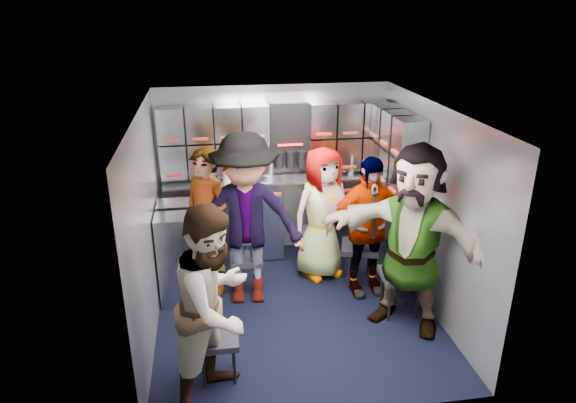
{
  "coord_description": "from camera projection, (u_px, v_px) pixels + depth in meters",
  "views": [
    {
      "loc": [
        -0.8,
        -4.51,
        3.04
      ],
      "look_at": [
        -0.01,
        0.35,
        1.08
      ],
      "focal_mm": 32.0,
      "sensor_mm": 36.0,
      "label": 1
    }
  ],
  "objects": [
    {
      "name": "wall_back",
      "position": [
        274.0,
        170.0,
        6.36
      ],
      "size": [
        2.8,
        0.04,
        2.1
      ],
      "primitive_type": "cube",
      "color": "#959BA3",
      "rests_on": "ground"
    },
    {
      "name": "jump_seat_mid_left",
      "position": [
        246.0,
        261.0,
        5.61
      ],
      "size": [
        0.35,
        0.33,
        0.41
      ],
      "rotation": [
        0.0,
        0.0,
        -0.01
      ],
      "color": "black",
      "rests_on": "ground"
    },
    {
      "name": "attendant_arc_e",
      "position": [
        412.0,
        239.0,
        4.82
      ],
      "size": [
        1.66,
        1.55,
        1.86
      ],
      "primitive_type": "imported",
      "rotation": [
        0.0,
        0.0,
        -0.72
      ],
      "color": "black",
      "rests_on": "ground"
    },
    {
      "name": "floor",
      "position": [
        295.0,
        310.0,
        5.38
      ],
      "size": [
        3.0,
        3.0,
        0.0
      ],
      "primitive_type": "plane",
      "color": "black",
      "rests_on": "ground"
    },
    {
      "name": "attendant_arc_c",
      "position": [
        322.0,
        214.0,
        5.8
      ],
      "size": [
        0.87,
        0.72,
        1.54
      ],
      "primitive_type": "imported",
      "rotation": [
        0.0,
        0.0,
        0.34
      ],
      "color": "black",
      "rests_on": "ground"
    },
    {
      "name": "coffee_niche",
      "position": [
        290.0,
        139.0,
        6.15
      ],
      "size": [
        0.46,
        0.16,
        0.84
      ],
      "primitive_type": null,
      "color": "black",
      "rests_on": "wall_back"
    },
    {
      "name": "ceiling",
      "position": [
        296.0,
        111.0,
        4.6
      ],
      "size": [
        2.8,
        3.0,
        0.02
      ],
      "primitive_type": "cube",
      "color": "silver",
      "rests_on": "wall_back"
    },
    {
      "name": "locker_bank_back",
      "position": [
        276.0,
        139.0,
        6.06
      ],
      "size": [
        2.68,
        0.28,
        0.82
      ],
      "primitive_type": "cube",
      "color": "#9499A2",
      "rests_on": "wall_back"
    },
    {
      "name": "jump_seat_near_left",
      "position": [
        218.0,
        342.0,
        4.29
      ],
      "size": [
        0.35,
        0.33,
        0.41
      ],
      "rotation": [
        0.0,
        0.0,
        -0.01
      ],
      "color": "black",
      "rests_on": "ground"
    },
    {
      "name": "cup_left",
      "position": [
        227.0,
        177.0,
        6.02
      ],
      "size": [
        0.08,
        0.08,
        0.1
      ],
      "primitive_type": "cylinder",
      "color": "tan",
      "rests_on": "counter"
    },
    {
      "name": "bottle_left",
      "position": [
        270.0,
        168.0,
        6.07
      ],
      "size": [
        0.06,
        0.06,
        0.28
      ],
      "primitive_type": "cylinder",
      "color": "white",
      "rests_on": "counter"
    },
    {
      "name": "locker_bank_right",
      "position": [
        396.0,
        149.0,
        5.65
      ],
      "size": [
        0.28,
        1.0,
        0.82
      ],
      "primitive_type": "cube",
      "color": "#9499A2",
      "rests_on": "wall_right"
    },
    {
      "name": "wall_left",
      "position": [
        147.0,
        227.0,
        4.78
      ],
      "size": [
        0.04,
        3.0,
        2.1
      ],
      "primitive_type": "cube",
      "color": "#959BA3",
      "rests_on": "ground"
    },
    {
      "name": "attendant_arc_d",
      "position": [
        366.0,
        227.0,
        5.44
      ],
      "size": [
        0.95,
        0.49,
        1.55
      ],
      "primitive_type": "imported",
      "rotation": [
        0.0,
        0.0,
        0.12
      ],
      "color": "black",
      "rests_on": "ground"
    },
    {
      "name": "bottle_right",
      "position": [
        351.0,
        165.0,
        6.22
      ],
      "size": [
        0.07,
        0.07,
        0.25
      ],
      "primitive_type": "cylinder",
      "color": "white",
      "rests_on": "counter"
    },
    {
      "name": "jump_seat_center",
      "position": [
        318.0,
        236.0,
        6.1
      ],
      "size": [
        0.47,
        0.46,
        0.46
      ],
      "rotation": [
        0.0,
        0.0,
        -0.26
      ],
      "color": "black",
      "rests_on": "ground"
    },
    {
      "name": "wall_right",
      "position": [
        431.0,
        209.0,
        5.2
      ],
      "size": [
        0.04,
        3.0,
        2.1
      ],
      "primitive_type": "cube",
      "color": "#959BA3",
      "rests_on": "ground"
    },
    {
      "name": "red_latch_strip",
      "position": [
        279.0,
        195.0,
        6.05
      ],
      "size": [
        2.6,
        0.02,
        0.03
      ],
      "primitive_type": "cube",
      "color": "maroon",
      "rests_on": "cart_bank_back"
    },
    {
      "name": "cart_bank_left",
      "position": [
        177.0,
        251.0,
        5.53
      ],
      "size": [
        0.38,
        0.76,
        0.99
      ],
      "primitive_type": "cube",
      "color": "#9499A2",
      "rests_on": "ground"
    },
    {
      "name": "cart_bank_back",
      "position": [
        277.0,
        218.0,
        6.38
      ],
      "size": [
        2.68,
        0.38,
        0.99
      ],
      "primitive_type": "cube",
      "color": "#9499A2",
      "rests_on": "ground"
    },
    {
      "name": "attendant_standing",
      "position": [
        207.0,
        223.0,
        5.44
      ],
      "size": [
        0.7,
        0.7,
        1.64
      ],
      "primitive_type": "imported",
      "rotation": [
        0.0,
        0.0,
        -0.78
      ],
      "color": "black",
      "rests_on": "ground"
    },
    {
      "name": "bottle_mid",
      "position": [
        224.0,
        171.0,
        5.99
      ],
      "size": [
        0.07,
        0.07,
        0.27
      ],
      "primitive_type": "cylinder",
      "color": "white",
      "rests_on": "counter"
    },
    {
      "name": "jump_seat_near_right",
      "position": [
        401.0,
        277.0,
        5.18
      ],
      "size": [
        0.41,
        0.39,
        0.47
      ],
      "rotation": [
        0.0,
        0.0,
        -0.04
      ],
      "color": "black",
      "rests_on": "ground"
    },
    {
      "name": "attendant_arc_a",
      "position": [
        215.0,
        305.0,
        3.95
      ],
      "size": [
        0.98,
        1.03,
        1.67
      ],
      "primitive_type": "imported",
      "rotation": [
        0.0,
        0.0,
        0.97
      ],
      "color": "black",
      "rests_on": "ground"
    },
    {
      "name": "right_cabinet",
      "position": [
        392.0,
        234.0,
        5.93
      ],
      "size": [
        0.28,
        1.2,
        1.0
      ],
      "primitive_type": "cube",
      "color": "#9499A2",
      "rests_on": "ground"
    },
    {
      "name": "cup_right",
      "position": [
        378.0,
        170.0,
        6.29
      ],
      "size": [
        0.09,
        0.09,
        0.1
      ],
      "primitive_type": "cylinder",
      "color": "tan",
      "rests_on": "counter"
    },
    {
      "name": "counter",
      "position": [
        277.0,
        178.0,
        6.18
      ],
      "size": [
        2.68,
        0.42,
        0.03
      ],
      "primitive_type": "cube",
      "color": "#B5B7BD",
      "rests_on": "cart_bank_back"
    },
    {
      "name": "jump_seat_mid_right",
      "position": [
        360.0,
        249.0,
        5.74
      ],
      "size": [
        0.5,
        0.48,
        0.48
      ],
      "rotation": [
        0.0,
        0.0,
        -0.29
      ],
      "color": "black",
      "rests_on": "ground"
    },
    {
      "name": "attendant_arc_b",
      "position": [
        246.0,
        221.0,
        5.24
      ],
      "size": [
        1.26,
        0.8,
        1.85
      ],
      "primitive_type": "imported",
      "rotation": [
        0.0,
        0.0,
        -0.1
      ],
      "color": "black",
      "rests_on": "ground"
    }
  ]
}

